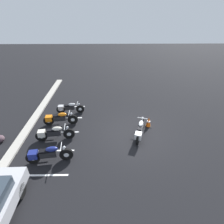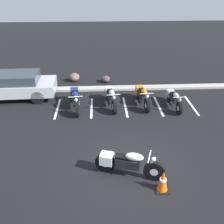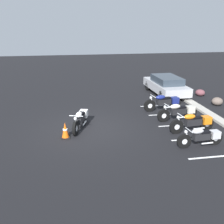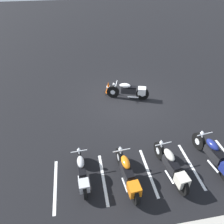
# 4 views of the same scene
# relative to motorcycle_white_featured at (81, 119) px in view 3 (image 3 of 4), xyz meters

# --- Properties ---
(ground) EXTENTS (60.00, 60.00, 0.00)m
(ground) POSITION_rel_motorcycle_white_featured_xyz_m (0.17, 0.28, -0.46)
(ground) COLOR black
(motorcycle_white_featured) EXTENTS (2.13, 0.94, 0.86)m
(motorcycle_white_featured) POSITION_rel_motorcycle_white_featured_xyz_m (0.00, 0.00, 0.00)
(motorcycle_white_featured) COLOR black
(motorcycle_white_featured) RESTS_ON ground
(parked_bike_0) EXTENTS (0.70, 2.27, 0.89)m
(parked_bike_0) POSITION_rel_motorcycle_white_featured_xyz_m (-1.89, 4.84, 0.02)
(parked_bike_0) COLOR black
(parked_bike_0) RESTS_ON ground
(parked_bike_1) EXTENTS (0.67, 2.20, 0.87)m
(parked_bike_1) POSITION_rel_motorcycle_white_featured_xyz_m (-0.21, 5.00, 0.00)
(parked_bike_1) COLOR black
(parked_bike_1) RESTS_ON ground
(parked_bike_2) EXTENTS (0.62, 2.19, 0.86)m
(parked_bike_2) POSITION_rel_motorcycle_white_featured_xyz_m (1.31, 5.05, -0.00)
(parked_bike_2) COLOR black
(parked_bike_2) RESTS_ON ground
(parked_bike_3) EXTENTS (0.55, 1.98, 0.78)m
(parked_bike_3) POSITION_rel_motorcycle_white_featured_xyz_m (2.76, 4.69, -0.05)
(parked_bike_3) COLOR black
(parked_bike_3) RESTS_ON ground
(car_silver) EXTENTS (4.35, 1.92, 1.29)m
(car_silver) POSITION_rel_motorcycle_white_featured_xyz_m (-5.11, 6.13, 0.22)
(car_silver) COLOR black
(car_silver) RESTS_ON ground
(concrete_curb) EXTENTS (18.00, 0.50, 0.12)m
(concrete_curb) POSITION_rel_motorcycle_white_featured_xyz_m (0.17, 6.94, -0.40)
(concrete_curb) COLOR #A8A399
(concrete_curb) RESTS_ON ground
(landscape_rock_0) EXTENTS (0.82, 0.85, 0.49)m
(landscape_rock_0) POSITION_rel_motorcycle_white_featured_xyz_m (-2.20, 8.29, -0.22)
(landscape_rock_0) COLOR #61544B
(landscape_rock_0) RESTS_ON ground
(landscape_rock_1) EXTENTS (0.84, 0.83, 0.44)m
(landscape_rock_1) POSITION_rel_motorcycle_white_featured_xyz_m (-4.36, 8.31, -0.24)
(landscape_rock_1) COLOR brown
(landscape_rock_1) RESTS_ON ground
(traffic_cone) EXTENTS (0.40, 0.40, 0.69)m
(traffic_cone) POSITION_rel_motorcycle_white_featured_xyz_m (1.01, -0.72, -0.13)
(traffic_cone) COLOR black
(traffic_cone) RESTS_ON ground
(stall_line_0) EXTENTS (0.10, 2.10, 0.00)m
(stall_line_0) POSITION_rel_motorcycle_white_featured_xyz_m (-2.75, 4.74, -0.46)
(stall_line_0) COLOR white
(stall_line_0) RESTS_ON ground
(stall_line_1) EXTENTS (0.10, 2.10, 0.00)m
(stall_line_1) POSITION_rel_motorcycle_white_featured_xyz_m (-1.14, 4.74, -0.46)
(stall_line_1) COLOR white
(stall_line_1) RESTS_ON ground
(stall_line_2) EXTENTS (0.10, 2.10, 0.00)m
(stall_line_2) POSITION_rel_motorcycle_white_featured_xyz_m (0.47, 4.74, -0.46)
(stall_line_2) COLOR white
(stall_line_2) RESTS_ON ground
(stall_line_3) EXTENTS (0.10, 2.10, 0.00)m
(stall_line_3) POSITION_rel_motorcycle_white_featured_xyz_m (2.08, 4.74, -0.46)
(stall_line_3) COLOR white
(stall_line_3) RESTS_ON ground
(stall_line_4) EXTENTS (0.10, 2.10, 0.00)m
(stall_line_4) POSITION_rel_motorcycle_white_featured_xyz_m (3.68, 4.74, -0.46)
(stall_line_4) COLOR white
(stall_line_4) RESTS_ON ground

